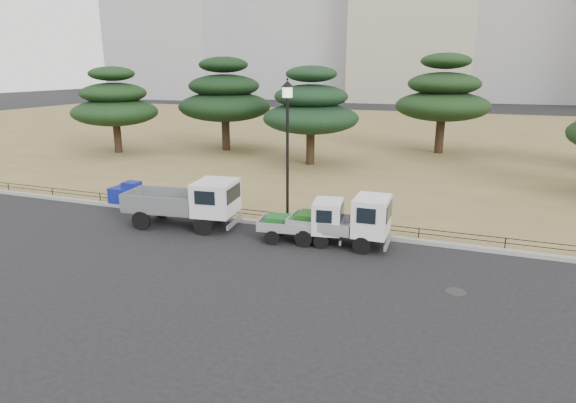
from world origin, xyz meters
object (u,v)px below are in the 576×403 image
at_px(truck_large, 188,201).
at_px(truck_kei_rear, 347,220).
at_px(tarp_pile, 130,194).
at_px(street_lamp, 287,129).
at_px(truck_kei_front, 308,221).

distance_m(truck_large, truck_kei_rear, 6.63).
distance_m(truck_large, tarp_pile, 4.76).
height_order(truck_large, tarp_pile, truck_large).
relative_size(truck_kei_rear, street_lamp, 0.64).
relative_size(truck_large, street_lamp, 0.83).
height_order(truck_kei_front, tarp_pile, truck_kei_front).
height_order(truck_kei_front, street_lamp, street_lamp).
bearing_deg(truck_kei_rear, street_lamp, 152.55).
distance_m(truck_large, street_lamp, 5.03).
relative_size(truck_large, tarp_pile, 2.95).
bearing_deg(truck_kei_front, truck_large, 171.83).
relative_size(truck_kei_front, tarp_pile, 2.02).
bearing_deg(truck_large, street_lamp, 16.19).
height_order(truck_large, truck_kei_front, truck_large).
bearing_deg(street_lamp, truck_kei_rear, -26.23).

